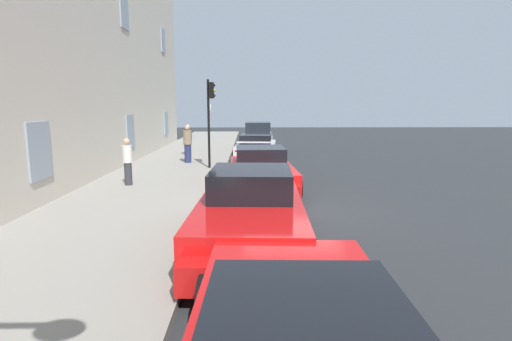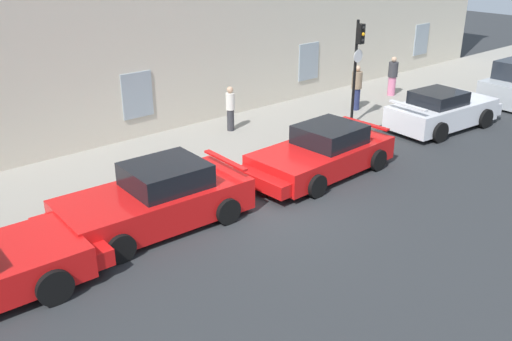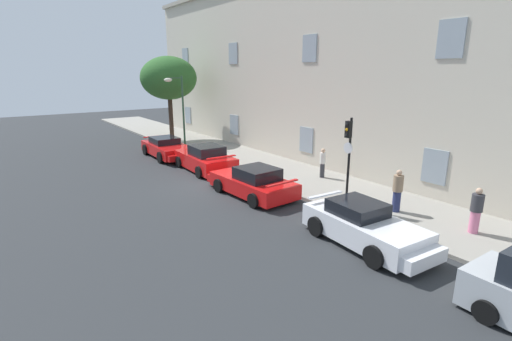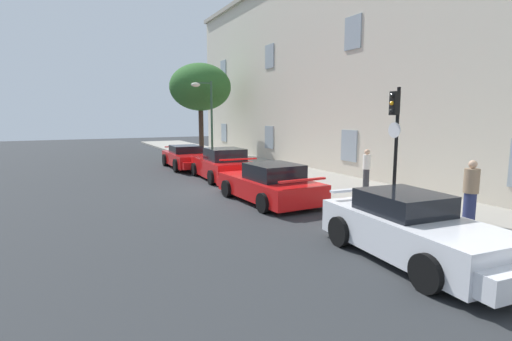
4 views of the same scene
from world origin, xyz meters
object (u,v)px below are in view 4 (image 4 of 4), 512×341
object	(u,v)px
sportscar_red_lead	(188,158)
sportscar_yellow_flank	(222,165)
sportscar_tail_end	(418,233)
tree_near_kerb	(200,87)
street_lamp	(205,105)
pedestrian_admiring	(366,168)
sportscar_white_middle	(267,184)
traffic_light	(395,129)
pedestrian_strolling	(471,192)

from	to	relation	value
sportscar_red_lead	sportscar_yellow_flank	size ratio (longest dim) A/B	1.03
sportscar_tail_end	tree_near_kerb	distance (m)	22.03
sportscar_yellow_flank	sportscar_tail_end	distance (m)	11.94
sportscar_yellow_flank	street_lamp	size ratio (longest dim) A/B	0.97
pedestrian_admiring	sportscar_white_middle	bearing A→B (deg)	-93.36
traffic_light	street_lamp	bearing A→B (deg)	-179.70
traffic_light	sportscar_white_middle	bearing A→B (deg)	-152.92
sportscar_red_lead	sportscar_white_middle	xyz separation A→B (m)	(9.56, 0.04, -0.01)
sportscar_tail_end	traffic_light	distance (m)	3.88
sportscar_red_lead	sportscar_yellow_flank	bearing A→B (deg)	5.82
tree_near_kerb	pedestrian_admiring	world-z (taller)	tree_near_kerb
sportscar_white_middle	tree_near_kerb	size ratio (longest dim) A/B	0.73
street_lamp	sportscar_yellow_flank	bearing A→B (deg)	-12.96
sportscar_white_middle	sportscar_red_lead	bearing A→B (deg)	-179.77
sportscar_red_lead	sportscar_tail_end	xyz separation A→B (m)	(16.11, 0.05, 0.02)
street_lamp	pedestrian_strolling	size ratio (longest dim) A/B	2.97
sportscar_white_middle	pedestrian_admiring	xyz separation A→B (m)	(0.26, 4.42, 0.35)
tree_near_kerb	traffic_light	xyz separation A→B (m)	(18.79, -0.59, -2.39)
street_lamp	sportscar_white_middle	bearing A→B (deg)	-9.06
tree_near_kerb	pedestrian_strolling	size ratio (longest dim) A/B	3.83
sportscar_white_middle	sportscar_tail_end	distance (m)	6.55
sportscar_white_middle	pedestrian_strolling	xyz separation A→B (m)	(5.49, 3.23, 0.42)
traffic_light	pedestrian_admiring	bearing A→B (deg)	146.55
sportscar_white_middle	street_lamp	xyz separation A→B (m)	(-12.03, 1.92, 3.13)
sportscar_yellow_flank	pedestrian_admiring	world-z (taller)	pedestrian_admiring
sportscar_red_lead	street_lamp	world-z (taller)	street_lamp
traffic_light	sportscar_yellow_flank	bearing A→B (deg)	-170.15
sportscar_red_lead	sportscar_white_middle	bearing A→B (deg)	0.23
sportscar_white_middle	tree_near_kerb	distance (m)	15.74
sportscar_yellow_flank	tree_near_kerb	bearing A→B (deg)	166.95
sportscar_yellow_flank	traffic_light	xyz separation A→B (m)	(9.30, 1.61, 2.02)
pedestrian_strolling	street_lamp	bearing A→B (deg)	-175.73
tree_near_kerb	traffic_light	bearing A→B (deg)	-1.79
sportscar_yellow_flank	pedestrian_strolling	bearing A→B (deg)	14.63
street_lamp	pedestrian_admiring	world-z (taller)	street_lamp
sportscar_red_lead	tree_near_kerb	distance (m)	7.41
sportscar_white_middle	street_lamp	size ratio (longest dim) A/B	0.94
sportscar_red_lead	tree_near_kerb	xyz separation A→B (m)	(-5.31, 2.63, 4.44)
sportscar_yellow_flank	tree_near_kerb	xyz separation A→B (m)	(-9.49, 2.20, 4.41)
sportscar_white_middle	traffic_light	xyz separation A→B (m)	(3.92, 2.00, 2.06)
sportscar_tail_end	tree_near_kerb	bearing A→B (deg)	173.14
sportscar_white_middle	pedestrian_admiring	distance (m)	4.44
sportscar_white_middle	sportscar_tail_end	size ratio (longest dim) A/B	1.04
sportscar_yellow_flank	tree_near_kerb	size ratio (longest dim) A/B	0.76
traffic_light	street_lamp	size ratio (longest dim) A/B	0.72
sportscar_yellow_flank	traffic_light	size ratio (longest dim) A/B	1.35
traffic_light	sportscar_red_lead	bearing A→B (deg)	-171.39
tree_near_kerb	pedestrian_strolling	world-z (taller)	tree_near_kerb
sportscar_red_lead	pedestrian_strolling	size ratio (longest dim) A/B	2.97
sportscar_tail_end	street_lamp	distance (m)	18.93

